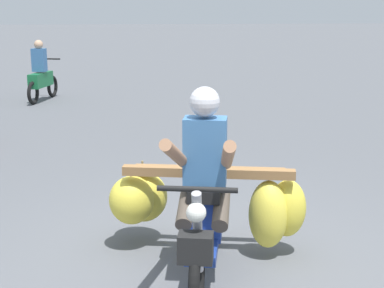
% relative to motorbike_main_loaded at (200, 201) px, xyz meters
% --- Properties ---
extents(ground_plane, '(120.00, 120.00, 0.00)m').
position_rel_motorbike_main_loaded_xyz_m(ground_plane, '(0.01, -0.28, -0.55)').
color(ground_plane, '#56595E').
extents(motorbike_main_loaded, '(1.76, 1.98, 1.58)m').
position_rel_motorbike_main_loaded_xyz_m(motorbike_main_loaded, '(0.00, 0.00, 0.00)').
color(motorbike_main_loaded, black).
rests_on(motorbike_main_loaded, ground).
extents(motorbike_distant_ahead_left, '(0.63, 1.59, 1.40)m').
position_rel_motorbike_main_loaded_xyz_m(motorbike_distant_ahead_left, '(-2.71, 8.88, 0.02)').
color(motorbike_distant_ahead_left, black).
rests_on(motorbike_distant_ahead_left, ground).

